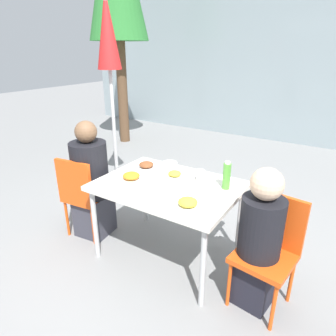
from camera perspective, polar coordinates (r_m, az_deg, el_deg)
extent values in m
plane|color=gray|center=(2.99, 0.00, -16.05)|extent=(24.00, 24.00, 0.00)
cube|color=#89999E|center=(6.63, 22.55, 17.41)|extent=(10.00, 0.20, 3.00)
cube|color=silver|center=(2.61, 0.00, -3.47)|extent=(1.21, 0.88, 0.04)
cylinder|color=#B7B7B7|center=(2.84, -13.73, -10.39)|extent=(0.04, 0.04, 0.70)
cylinder|color=#B7B7B7|center=(2.31, 6.64, -18.46)|extent=(0.04, 0.04, 0.70)
cylinder|color=#B7B7B7|center=(3.33, -4.36, -4.69)|extent=(0.04, 0.04, 0.70)
cylinder|color=#B7B7B7|center=(2.89, 13.46, -9.77)|extent=(0.04, 0.04, 0.70)
cube|color=#E54C14|center=(3.20, -14.84, -5.13)|extent=(0.44, 0.44, 0.04)
cube|color=#E54C14|center=(2.99, -17.49, -2.57)|extent=(0.40, 0.08, 0.42)
cylinder|color=#E54C14|center=(3.52, -14.86, -6.64)|extent=(0.03, 0.03, 0.40)
cylinder|color=#E54C14|center=(3.32, -10.32, -7.99)|extent=(0.03, 0.03, 0.40)
cylinder|color=#E54C14|center=(3.31, -18.66, -9.06)|extent=(0.03, 0.03, 0.40)
cylinder|color=#E54C14|center=(3.10, -14.04, -10.71)|extent=(0.03, 0.03, 0.40)
cube|color=#383842|center=(3.27, -13.83, -8.46)|extent=(0.36, 0.36, 0.44)
cylinder|color=black|center=(3.05, -14.66, -0.31)|extent=(0.36, 0.36, 0.56)
sphere|color=brown|center=(2.93, -15.38, 6.67)|extent=(0.21, 0.21, 0.21)
cube|color=#E54C14|center=(2.37, 17.78, -16.03)|extent=(0.45, 0.45, 0.04)
cube|color=#E54C14|center=(2.39, 20.19, -9.38)|extent=(0.40, 0.09, 0.42)
cylinder|color=#E54C14|center=(2.35, 19.42, -23.80)|extent=(0.03, 0.03, 0.40)
cylinder|color=#E54C14|center=(2.44, 11.54, -20.83)|extent=(0.03, 0.03, 0.40)
cylinder|color=#E54C14|center=(2.60, 22.39, -19.15)|extent=(0.03, 0.03, 0.40)
cylinder|color=#E54C14|center=(2.68, 15.28, -16.72)|extent=(0.03, 0.03, 0.40)
cube|color=black|center=(2.51, 16.12, -19.30)|extent=(0.31, 0.31, 0.44)
cylinder|color=black|center=(2.25, 17.31, -10.71)|extent=(0.31, 0.31, 0.44)
sphere|color=beige|center=(2.09, 18.34, -2.92)|extent=(0.23, 0.23, 0.23)
cylinder|color=#333333|center=(4.15, -9.43, -4.30)|extent=(0.36, 0.36, 0.05)
cylinder|color=#BCBCBC|center=(3.79, -10.56, 12.20)|extent=(0.04, 0.04, 2.45)
cone|color=red|center=(3.74, -11.48, 24.40)|extent=(0.28, 0.28, 0.84)
cylinder|color=white|center=(2.93, -4.13, 0.02)|extent=(0.26, 0.26, 0.01)
ellipsoid|color=brown|center=(2.92, -4.15, 0.66)|extent=(0.14, 0.14, 0.06)
cylinder|color=white|center=(2.73, 1.27, -1.64)|extent=(0.22, 0.22, 0.01)
ellipsoid|color=gold|center=(2.72, 1.28, -1.04)|extent=(0.12, 0.12, 0.05)
cylinder|color=white|center=(2.69, -6.98, -2.20)|extent=(0.27, 0.27, 0.01)
ellipsoid|color=orange|center=(2.67, -7.02, -1.47)|extent=(0.15, 0.15, 0.06)
cylinder|color=white|center=(2.24, 3.77, -7.30)|extent=(0.26, 0.26, 0.01)
ellipsoid|color=gold|center=(2.22, 3.79, -6.49)|extent=(0.14, 0.14, 0.06)
cylinder|color=#51A338|center=(2.52, 11.10, -1.55)|extent=(0.06, 0.06, 0.22)
cylinder|color=white|center=(2.48, 11.30, 1.01)|extent=(0.05, 0.05, 0.02)
cylinder|color=silver|center=(2.66, 6.17, -1.42)|extent=(0.07, 0.07, 0.10)
cylinder|color=white|center=(2.95, 0.36, 0.62)|extent=(0.15, 0.15, 0.05)
cylinder|color=brown|center=(6.27, -8.64, 13.81)|extent=(0.20, 0.20, 1.96)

